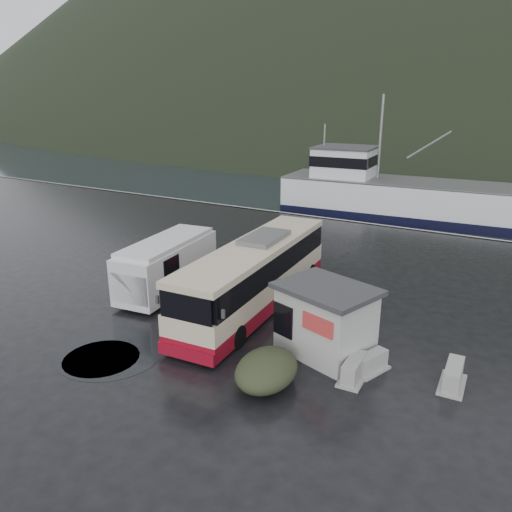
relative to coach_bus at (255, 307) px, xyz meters
The scene contains 14 objects.
ground 1.98m from the coach_bus, 113.08° to the right, with size 160.00×160.00×0.00m, color black.
harbor_water 108.18m from the coach_bus, 90.41° to the left, with size 300.00×180.00×0.02m, color black.
quay_edge 18.19m from the coach_bus, 92.45° to the left, with size 160.00×0.60×1.50m, color #999993.
coach_bus is the anchor object (origin of this frame).
white_van 4.95m from the coach_bus, behind, with size 2.27×6.62×2.77m, color silver, non-canonical shape.
waste_bin_left 2.03m from the coach_bus, 111.96° to the right, with size 0.99×0.99×1.38m, color #14701E, non-canonical shape.
waste_bin_right 5.47m from the coach_bus, 32.06° to the right, with size 1.09×1.09×1.52m, color #14701E, non-canonical shape.
dome_tent 6.62m from the coach_bus, 56.71° to the right, with size 2.07×2.90×1.14m, color #2F3620, non-canonical shape.
ticket_kiosk 5.18m from the coach_bus, 28.59° to the right, with size 3.59×2.72×2.81m, color #B8B8B3, non-canonical shape.
jersey_barrier_a 7.22m from the coach_bus, 31.01° to the right, with size 0.82×1.64×0.82m, color #999993, non-canonical shape.
jersey_barrier_b 7.18m from the coach_bus, 23.80° to the right, with size 0.74×1.48×0.74m, color #999993, non-canonical shape.
jersey_barrier_c 9.64m from the coach_bus, 14.58° to the right, with size 0.84×1.68×0.84m, color #999993, non-canonical shape.
fishing_trawler 27.29m from the coach_bus, 88.30° to the left, with size 27.82×6.08×11.13m, color silver, non-canonical shape.
puddles 4.04m from the coach_bus, 97.60° to the right, with size 9.54×12.41×0.01m.
Camera 1 is at (11.69, -17.14, 9.78)m, focal length 35.00 mm.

